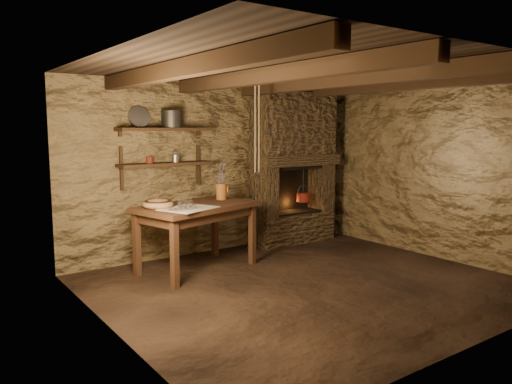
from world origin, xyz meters
TOP-DOWN VIEW (x-y plane):
  - floor at (0.00, 0.00)m, footprint 4.50×4.50m
  - back_wall at (0.00, 2.00)m, footprint 4.50×0.04m
  - front_wall at (0.00, -2.00)m, footprint 4.50×0.04m
  - left_wall at (-2.25, 0.00)m, footprint 0.04×4.00m
  - right_wall at (2.25, 0.00)m, footprint 0.04×4.00m
  - ceiling at (0.00, 0.00)m, footprint 4.50×4.00m
  - beam_far_left at (-1.50, 0.00)m, footprint 0.14×3.95m
  - beam_mid_left at (-0.50, 0.00)m, footprint 0.14×3.95m
  - beam_mid_right at (0.50, 0.00)m, footprint 0.14×3.95m
  - beam_far_right at (1.50, 0.00)m, footprint 0.14×3.95m
  - shelf_lower at (-0.85, 1.84)m, footprint 1.25×0.30m
  - shelf_upper at (-0.85, 1.84)m, footprint 1.25×0.30m
  - hearth at (1.25, 1.77)m, footprint 1.43×0.51m
  - work_table at (-0.73, 1.25)m, footprint 1.62×1.16m
  - linen_cloth at (-0.97, 1.01)m, footprint 0.73×0.67m
  - pewter_cutlery_row at (-0.97, 0.99)m, footprint 0.54×0.36m
  - drinking_glasses at (-0.95, 1.12)m, footprint 0.19×0.06m
  - stoneware_jug at (-0.25, 1.43)m, footprint 0.17×0.17m
  - wooden_bowl at (-1.23, 1.27)m, footprint 0.39×0.39m
  - iron_stockpot at (-0.75, 1.84)m, footprint 0.32×0.32m
  - tin_pan at (-1.16, 1.94)m, footprint 0.28×0.14m
  - small_kettle at (-0.71, 1.84)m, footprint 0.16×0.14m
  - rusty_tin at (-1.07, 1.84)m, footprint 0.11×0.11m
  - red_pot at (1.42, 1.72)m, footprint 0.22×0.22m
  - hanging_ropes at (0.05, 1.05)m, footprint 0.08×0.08m

SIDE VIEW (x-z plane):
  - floor at x=0.00m, z-range 0.00..0.00m
  - work_table at x=-0.73m, z-range 0.03..0.86m
  - red_pot at x=1.42m, z-range 0.43..0.97m
  - linen_cloth at x=-0.97m, z-range 0.83..0.84m
  - pewter_cutlery_row at x=-0.97m, z-range 0.84..0.85m
  - wooden_bowl at x=-1.23m, z-range 0.81..0.94m
  - drinking_glasses at x=-0.95m, z-range 0.84..0.92m
  - stoneware_jug at x=-0.25m, z-range 0.80..1.28m
  - back_wall at x=0.00m, z-range 0.00..2.40m
  - front_wall at x=0.00m, z-range 0.00..2.40m
  - left_wall at x=-2.25m, z-range 0.00..2.40m
  - right_wall at x=2.25m, z-range 0.00..2.40m
  - hearth at x=1.25m, z-range 0.08..2.38m
  - shelf_lower at x=-0.85m, z-range 1.28..1.32m
  - rusty_tin at x=-1.07m, z-range 1.32..1.41m
  - small_kettle at x=-0.71m, z-range 1.29..1.44m
  - shelf_upper at x=-0.85m, z-range 1.73..1.77m
  - hanging_ropes at x=0.05m, z-range 1.20..2.40m
  - iron_stockpot at x=-0.75m, z-range 1.77..1.97m
  - tin_pan at x=-1.16m, z-range 1.77..2.04m
  - beam_far_left at x=-1.50m, z-range 2.23..2.39m
  - beam_mid_left at x=-0.50m, z-range 2.23..2.39m
  - beam_mid_right at x=0.50m, z-range 2.23..2.39m
  - beam_far_right at x=1.50m, z-range 2.23..2.39m
  - ceiling at x=0.00m, z-range 2.38..2.42m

